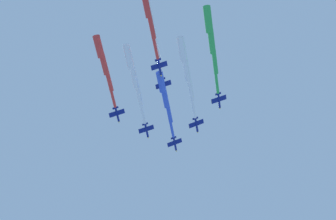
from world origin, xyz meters
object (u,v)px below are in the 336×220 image
jet_lead (165,98)px  jet_starboard_inner (186,70)px  jet_port_inner (134,76)px  jet_port_mid (104,65)px  jet_starboard_mid (211,41)px  jet_starboard_outer (146,5)px  jet_port_outer (152,26)px

jet_lead → jet_starboard_inner: jet_lead is taller
jet_port_inner → jet_port_mid: bearing=161.8°
jet_port_mid → jet_starboard_mid: jet_port_mid is taller
jet_starboard_mid → jet_starboard_outer: size_ratio=1.01×
jet_starboard_inner → jet_lead: bearing=79.2°
jet_starboard_inner → jet_starboard_mid: bearing=-92.3°
jet_lead → jet_port_inner: (-20.59, 0.12, -1.40)m
jet_lead → jet_port_outer: jet_port_outer is taller
jet_port_inner → jet_lead: bearing=-0.3°
jet_lead → jet_port_mid: jet_lead is taller
jet_port_inner → jet_starboard_mid: bearing=-67.9°
jet_starboard_inner → jet_port_outer: jet_port_outer is taller
jet_port_mid → jet_port_outer: bearing=-81.1°
jet_port_inner → jet_port_outer: size_ratio=1.00×
jet_starboard_inner → jet_port_outer: (-26.85, -5.08, 2.97)m
jet_starboard_mid → jet_starboard_outer: bearing=169.3°
jet_port_inner → jet_starboard_inner: bearing=-50.9°
jet_starboard_mid → jet_port_outer: (-26.11, 13.62, 1.92)m
jet_lead → jet_port_outer: size_ratio=0.90×
jet_port_inner → jet_starboard_mid: (15.94, -39.22, -0.47)m
jet_lead → jet_starboard_mid: (-4.64, -39.10, -1.87)m
jet_port_outer → jet_lead: bearing=39.6°
jet_port_inner → jet_starboard_outer: bearing=-120.6°
jet_port_outer → jet_port_inner: bearing=68.3°
jet_starboard_mid → jet_port_outer: size_ratio=1.00×
jet_lead → jet_starboard_inner: bearing=-100.8°
jet_lead → jet_port_mid: size_ratio=1.00×
jet_port_outer → jet_starboard_outer: (-9.09, -6.98, -2.68)m
jet_starboard_outer → jet_starboard_inner: bearing=18.5°
jet_port_inner → jet_starboard_inner: 26.50m
jet_port_mid → jet_starboard_mid: 53.90m
jet_lead → jet_starboard_mid: jet_lead is taller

